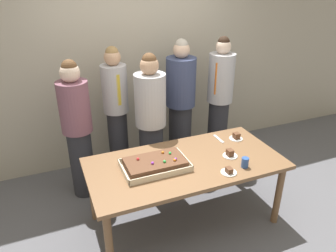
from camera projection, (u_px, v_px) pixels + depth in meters
name	position (u px, v px, depth m)	size (l,w,h in m)	color
ground_plane	(184.00, 219.00, 3.46)	(12.00, 12.00, 0.00)	#5B5B60
interior_back_panel	(135.00, 52.00, 4.15)	(8.00, 0.12, 3.00)	#B2A893
party_table	(185.00, 168.00, 3.18)	(1.93, 0.94, 0.73)	brown
sheet_cake	(155.00, 164.00, 3.03)	(0.63, 0.39, 0.11)	beige
plated_slice_near_left	(236.00, 137.00, 3.57)	(0.15, 0.15, 0.07)	white
plated_slice_near_right	(229.00, 171.00, 2.96)	(0.15, 0.15, 0.06)	white
plated_slice_far_left	(230.00, 154.00, 3.23)	(0.15, 0.15, 0.08)	white
drink_cup_nearest	(245.00, 162.00, 3.04)	(0.07, 0.07, 0.10)	#2D5199
cake_server_utensil	(219.00, 139.00, 3.58)	(0.03, 0.20, 0.01)	silver
person_serving_front	(117.00, 113.00, 3.85)	(0.30, 0.30, 1.70)	#28282D
person_green_shirt_behind	(180.00, 104.00, 4.13)	(0.38, 0.38, 1.72)	#28282D
person_striped_tie_right	(151.00, 122.00, 3.71)	(0.36, 0.36, 1.66)	#28282D
person_far_right_suit	(78.00, 129.00, 3.54)	(0.34, 0.34, 1.64)	#28282D
person_left_edge_reaching	(219.00, 100.00, 4.23)	(0.34, 0.34, 1.73)	#28282D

